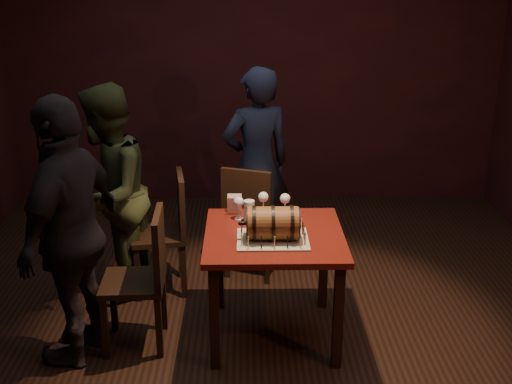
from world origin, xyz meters
The scene contains 16 objects.
room_shell centered at (0.00, 0.00, 1.40)m, with size 5.04×5.04×2.80m.
pub_table centered at (0.09, -0.19, 0.64)m, with size 0.90×0.90×0.75m.
cake_board centered at (0.08, -0.30, 0.76)m, with size 0.45×0.35×0.01m, color #A69F86.
barrel_cake centered at (0.08, -0.30, 0.87)m, with size 0.38×0.23×0.23m.
birthday_candles centered at (0.08, -0.30, 0.80)m, with size 0.40×0.30×0.09m.
wine_glass_left centered at (-0.14, 0.06, 0.87)m, with size 0.07×0.07×0.16m.
wine_glass_mid centered at (0.03, 0.16, 0.87)m, with size 0.07×0.07×0.16m.
wine_glass_right centered at (0.18, 0.12, 0.87)m, with size 0.07×0.07×0.16m.
pint_of_ale centered at (-0.07, 0.02, 0.82)m, with size 0.07×0.07×0.15m.
menu_card centered at (-0.17, 0.16, 0.81)m, with size 0.10×0.05×0.13m, color white, non-canonical shape.
chair_back centered at (-0.05, 0.69, 0.52)m, with size 0.51×0.51×0.93m.
chair_left_rear centered at (-0.68, 0.49, 0.52)m, with size 0.46×0.46×0.93m.
chair_left_front centered at (-0.75, -0.28, 0.52)m, with size 0.41×0.41×0.93m.
person_back centered at (0.00, 1.11, 0.82)m, with size 0.59×0.39×1.63m, color #1C2238.
person_left_rear centered at (-1.10, 0.41, 0.81)m, with size 0.79×0.61×1.62m, color #333C1E.
person_left_front centered at (-1.16, -0.39, 0.85)m, with size 1.00×0.42×1.71m, color black.
Camera 1 is at (-0.09, -4.01, 2.40)m, focal length 45.00 mm.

